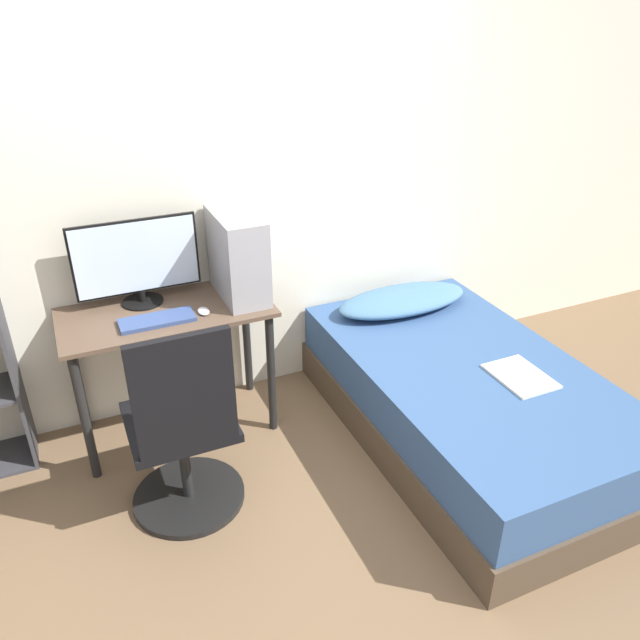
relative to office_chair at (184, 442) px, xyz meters
The scene contains 11 objects.
ground_plane 0.76m from the office_chair, 43.94° to the right, with size 14.00×14.00×0.00m, color brown.
wall_back 1.33m from the office_chair, 62.22° to the left, with size 8.00×0.05×2.50m.
desk 0.66m from the office_chair, 82.10° to the left, with size 1.03×0.51×0.73m.
office_chair is the anchor object (origin of this frame).
bed 1.47m from the office_chair, ahead, with size 1.08×1.88×0.45m.
pillow 1.59m from the office_chair, 22.77° to the left, with size 0.82×0.36×0.11m.
magazine 1.63m from the office_chair, ahead, with size 0.24×0.32×0.01m.
monitor 0.95m from the office_chair, 90.10° to the left, with size 0.61×0.21×0.44m.
keyboard 0.62m from the office_chair, 87.30° to the left, with size 0.35×0.14×0.02m.
pc_tower 0.97m from the office_chair, 53.03° to the left, with size 0.21×0.43×0.44m.
mouse 0.67m from the office_chair, 63.90° to the left, with size 0.06×0.09×0.02m.
Camera 1 is at (-0.81, -1.75, 2.15)m, focal length 35.00 mm.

